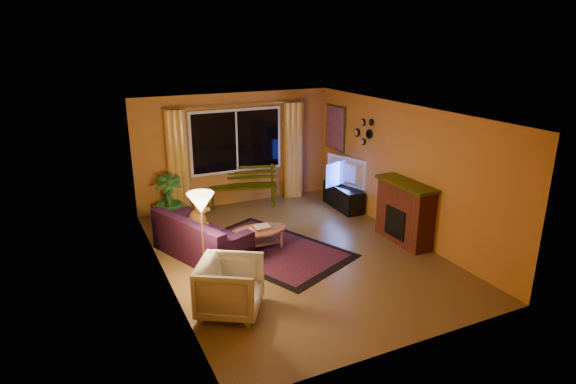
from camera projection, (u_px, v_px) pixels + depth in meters
name	position (u px, v px, depth m)	size (l,w,h in m)	color
floor	(295.00, 253.00, 8.53)	(4.50, 6.00, 0.02)	brown
ceiling	(296.00, 111.00, 7.75)	(4.50, 6.00, 0.02)	white
wall_back	(236.00, 149.00, 10.72)	(4.50, 0.02, 2.50)	#C27B2B
wall_left	(161.00, 205.00, 7.22)	(0.02, 6.00, 2.50)	#C27B2B
wall_right	(403.00, 170.00, 9.06)	(0.02, 6.00, 2.50)	#C27B2B
window	(237.00, 141.00, 10.60)	(2.00, 0.02, 1.30)	black
curtain_rod	(236.00, 105.00, 10.32)	(0.03, 0.03, 3.20)	#BF8C3F
curtain_left	(177.00, 163.00, 10.10)	(0.36, 0.36, 2.24)	gold
curtain_right	(293.00, 150.00, 11.20)	(0.36, 0.36, 2.24)	gold
bench	(243.00, 196.00, 10.84)	(1.51, 0.44, 0.45)	#333703
potted_plant	(169.00, 199.00, 9.77)	(0.56, 0.56, 1.01)	#235B1E
sofa	(202.00, 236.00, 8.30)	(0.79, 1.85, 0.75)	black
dog	(197.00, 215.00, 8.60)	(0.33, 0.45, 0.49)	olive
armchair	(230.00, 285.00, 6.59)	(0.83, 0.78, 0.85)	beige
floor_lamp	(203.00, 240.00, 7.20)	(0.25, 0.25, 1.50)	#BF8C3F
rug	(270.00, 249.00, 8.65)	(1.75, 2.76, 0.02)	maroon
coffee_table	(259.00, 239.00, 8.64)	(1.04, 1.04, 0.38)	#A86F54
tv_console	(343.00, 197.00, 10.69)	(0.40, 1.20, 0.50)	black
television	(344.00, 172.00, 10.51)	(1.12, 0.15, 0.64)	black
fireplace	(405.00, 214.00, 8.85)	(0.40, 1.20, 1.10)	maroon
mirror_cluster	(363.00, 130.00, 9.98)	(0.06, 0.60, 0.56)	black
painting	(335.00, 128.00, 11.02)	(0.04, 0.76, 0.96)	#E04B1E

